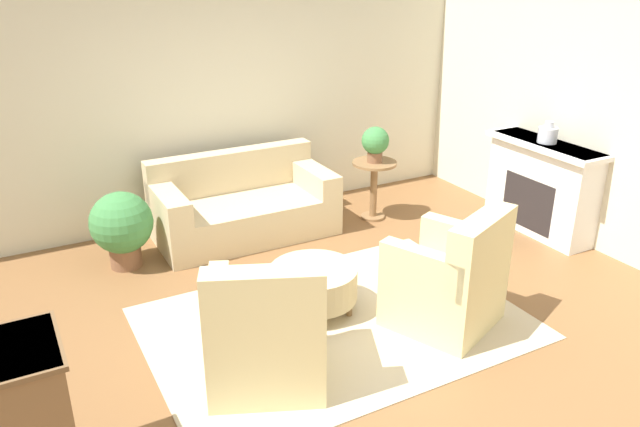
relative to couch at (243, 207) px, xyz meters
The scene contains 13 objects.
ground_plane 2.06m from the couch, 90.44° to the right, with size 16.00×16.00×0.00m, color brown.
wall_back 1.28m from the couch, 91.36° to the left, with size 9.28×0.12×2.80m.
wall_right 3.85m from the couch, 33.46° to the right, with size 0.12×10.08×2.80m.
rug 2.06m from the couch, 90.44° to the right, with size 2.99×2.11×0.01m.
couch is the anchor object (origin of this frame).
armchair_left 2.60m from the couch, 108.37° to the right, with size 1.02×1.01×1.00m.
armchair_right 2.59m from the couch, 72.29° to the right, with size 1.02×1.01×1.00m.
ottoman_table 1.77m from the couch, 92.59° to the right, with size 0.74×0.74×0.39m.
side_table 1.50m from the couch, 11.47° to the right, with size 0.50×0.50×0.68m.
fireplace 3.20m from the couch, 27.12° to the right, with size 0.44×1.34×1.00m.
vase_mantel_near 3.27m from the couch, 27.24° to the right, with size 0.20×0.20×0.22m.
potted_plant_on_side_table 1.61m from the couch, 11.47° to the right, with size 0.30×0.30×0.40m.
potted_plant_floor 1.31m from the couch, behind, with size 0.59×0.59×0.76m.
Camera 1 is at (-2.19, -3.79, 2.80)m, focal length 35.00 mm.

